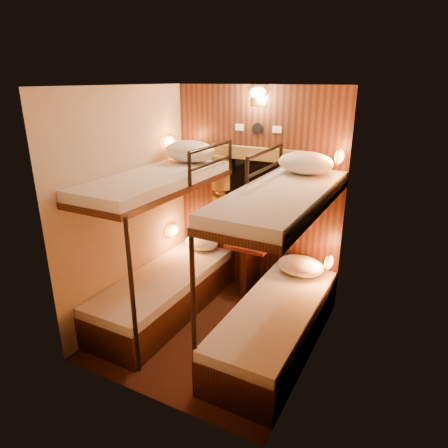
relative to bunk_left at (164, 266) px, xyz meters
The scene contains 22 objects.
floor 0.86m from the bunk_left, ahead, with size 2.10×2.10×0.00m, color black.
ceiling 1.95m from the bunk_left, ahead, with size 2.10×2.10×0.00m, color silver.
wall_back 1.34m from the bunk_left, 56.56° to the left, with size 2.40×2.40×0.00m, color #C6B293.
wall_front 1.44m from the bunk_left, 59.93° to the right, with size 2.40×2.40×0.00m, color #C6B293.
wall_left 0.74m from the bunk_left, 168.93° to the right, with size 2.40×2.40×0.00m, color #C6B293.
wall_right 1.77m from the bunk_left, ahead, with size 2.40×2.40×0.00m, color #C6B293.
back_panel 1.33m from the bunk_left, 56.16° to the left, with size 2.00×0.03×2.40m, color black.
bunk_left is the anchor object (origin of this frame).
bunk_right 1.30m from the bunk_left, ahead, with size 0.72×1.90×1.82m.
window 1.30m from the bunk_left, 55.30° to the left, with size 1.00×0.12×0.79m.
curtains 1.32m from the bunk_left, 54.32° to the left, with size 1.10×0.22×1.00m.
back_fixtures 2.03m from the bunk_left, 55.16° to the left, with size 0.54×0.09×0.48m.
reading_lamps 1.13m from the bunk_left, 44.25° to the left, with size 2.00×0.20×1.25m.
table 1.02m from the bunk_left, 50.33° to the left, with size 0.50×0.34×0.66m.
bottle_left 0.90m from the bunk_left, 55.45° to the left, with size 0.06×0.06×0.22m.
bottle_right 0.99m from the bunk_left, 51.31° to the left, with size 0.08×0.08×0.27m.
sachet_a 1.12m from the bunk_left, 42.47° to the left, with size 0.08×0.06×0.01m, color silver.
sachet_b 1.03m from the bunk_left, 46.42° to the left, with size 0.07×0.05×0.01m, color silver.
pillow_lower_left 0.79m from the bunk_left, 90.16° to the left, with size 0.44×0.31×0.17m, color silver.
pillow_lower_right 1.48m from the bunk_left, 28.46° to the left, with size 0.51×0.36×0.20m, color silver.
pillow_upper_left 1.29m from the bunk_left, 90.21° to the left, with size 0.60×0.43×0.23m, color silver.
pillow_upper_right 1.83m from the bunk_left, 25.45° to the left, with size 0.54×0.39×0.21m, color silver.
Camera 1 is at (1.74, -3.05, 2.46)m, focal length 32.00 mm.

